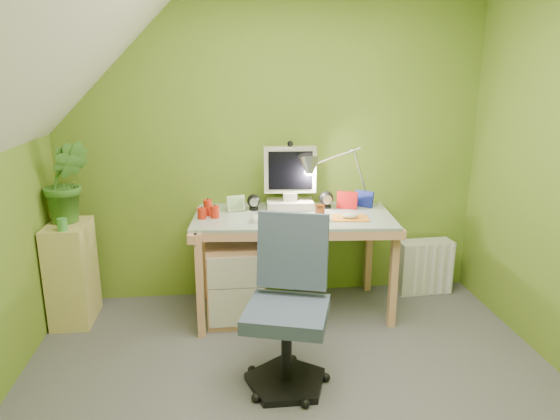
{
  "coord_description": "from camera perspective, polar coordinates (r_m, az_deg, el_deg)",
  "views": [
    {
      "loc": [
        -0.35,
        -2.26,
        1.76
      ],
      "look_at": [
        0.0,
        1.0,
        0.85
      ],
      "focal_mm": 33.0,
      "sensor_mm": 36.0,
      "label": 1
    }
  ],
  "objects": [
    {
      "name": "speaker_left",
      "position": [
        3.77,
        -2.94,
        0.88
      ],
      "size": [
        0.11,
        0.11,
        0.12
      ],
      "primitive_type": null,
      "rotation": [
        0.0,
        0.0,
        -0.2
      ],
      "color": "black",
      "rests_on": "desk"
    },
    {
      "name": "floor",
      "position": [
        2.88,
        2.32,
        -22.18
      ],
      "size": [
        3.2,
        3.2,
        0.01
      ],
      "primitive_type": "cube",
      "color": "#535358",
      "rests_on": "ground"
    },
    {
      "name": "amber_tumbler",
      "position": [
        3.6,
        4.46,
        -0.11
      ],
      "size": [
        0.08,
        0.08,
        0.09
      ],
      "primitive_type": "cylinder",
      "rotation": [
        0.0,
        0.0,
        0.17
      ],
      "color": "maroon",
      "rests_on": "desk"
    },
    {
      "name": "side_ledge",
      "position": [
        3.94,
        -22.05,
        -6.47
      ],
      "size": [
        0.27,
        0.41,
        0.72
      ],
      "primitive_type": "cube",
      "color": "#D1BD6E",
      "rests_on": "floor"
    },
    {
      "name": "desk",
      "position": [
        3.78,
        1.4,
        -5.98
      ],
      "size": [
        1.45,
        0.8,
        0.75
      ],
      "primitive_type": null,
      "rotation": [
        0.0,
        0.0,
        -0.08
      ],
      "color": "tan",
      "rests_on": "floor"
    },
    {
      "name": "mouse",
      "position": [
        3.59,
        7.76,
        -0.65
      ],
      "size": [
        0.12,
        0.08,
        0.04
      ],
      "primitive_type": "ellipsoid",
      "rotation": [
        0.0,
        0.0,
        0.09
      ],
      "color": "silver",
      "rests_on": "mousepad"
    },
    {
      "name": "candle_cluster",
      "position": [
        3.63,
        -8.01,
        0.11
      ],
      "size": [
        0.17,
        0.15,
        0.11
      ],
      "primitive_type": null,
      "rotation": [
        0.0,
        0.0,
        -0.15
      ],
      "color": "red",
      "rests_on": "desk"
    },
    {
      "name": "slope_ceiling",
      "position": [
        2.35,
        -23.17,
        16.57
      ],
      "size": [
        1.1,
        3.2,
        1.1
      ],
      "primitive_type": "cube",
      "color": "white",
      "rests_on": "wall_left"
    },
    {
      "name": "desk_lamp",
      "position": [
        3.84,
        7.81,
        5.09
      ],
      "size": [
        0.64,
        0.36,
        0.65
      ],
      "primitive_type": null,
      "rotation": [
        0.0,
        0.0,
        -0.18
      ],
      "color": "silver",
      "rests_on": "desk"
    },
    {
      "name": "keyboard",
      "position": [
        3.51,
        0.45,
        -1.01
      ],
      "size": [
        0.42,
        0.18,
        0.02
      ],
      "primitive_type": "cube",
      "rotation": [
        0.0,
        0.0,
        -0.11
      ],
      "color": "white",
      "rests_on": "desk"
    },
    {
      "name": "green_cup",
      "position": [
        3.67,
        -22.98,
        -1.48
      ],
      "size": [
        0.07,
        0.07,
        0.08
      ],
      "primitive_type": "cylinder",
      "rotation": [
        0.0,
        0.0,
        -0.09
      ],
      "color": "green",
      "rests_on": "side_ledge"
    },
    {
      "name": "mousepad",
      "position": [
        3.6,
        7.75,
        -0.89
      ],
      "size": [
        0.27,
        0.21,
        0.01
      ],
      "primitive_type": "cube",
      "rotation": [
        0.0,
        0.0,
        -0.13
      ],
      "color": "orange",
      "rests_on": "desk"
    },
    {
      "name": "photo_frame_green",
      "position": [
        3.75,
        -4.91,
        0.74
      ],
      "size": [
        0.13,
        0.06,
        0.12
      ],
      "primitive_type": "cube",
      "rotation": [
        0.0,
        0.0,
        0.29
      ],
      "color": "#9FB87E",
      "rests_on": "desk"
    },
    {
      "name": "wall_back",
      "position": [
        3.91,
        -0.96,
        7.29
      ],
      "size": [
        3.2,
        0.01,
        2.4
      ],
      "primitive_type": "cube",
      "color": "olive",
      "rests_on": "floor"
    },
    {
      "name": "radiator",
      "position": [
        4.32,
        15.68,
        -6.05
      ],
      "size": [
        0.44,
        0.2,
        0.43
      ],
      "primitive_type": "cube",
      "rotation": [
        0.0,
        0.0,
        0.07
      ],
      "color": "silver",
      "rests_on": "floor"
    },
    {
      "name": "monitor",
      "position": [
        3.78,
        1.1,
        3.7
      ],
      "size": [
        0.36,
        0.22,
        0.48
      ],
      "primitive_type": null,
      "rotation": [
        0.0,
        0.0,
        -0.05
      ],
      "color": "#B7B4A5",
      "rests_on": "desk"
    },
    {
      "name": "photo_frame_red",
      "position": [
        3.83,
        7.45,
        1.1
      ],
      "size": [
        0.15,
        0.07,
        0.13
      ],
      "primitive_type": "cube",
      "rotation": [
        0.0,
        0.0,
        -0.34
      ],
      "color": "#B71313",
      "rests_on": "desk"
    },
    {
      "name": "photo_frame_blue",
      "position": [
        3.91,
        9.31,
        1.24
      ],
      "size": [
        0.12,
        0.1,
        0.12
      ],
      "primitive_type": "cube",
      "rotation": [
        0.0,
        0.0,
        -0.67
      ],
      "color": "navy",
      "rests_on": "desk"
    },
    {
      "name": "task_chair",
      "position": [
        2.89,
        0.74,
        -11.26
      ],
      "size": [
        0.63,
        0.63,
        0.91
      ],
      "primitive_type": null,
      "rotation": [
        0.0,
        0.0,
        -0.29
      ],
      "color": "#3C4A63",
      "rests_on": "floor"
    },
    {
      "name": "speaker_right",
      "position": [
        3.84,
        5.13,
        1.19
      ],
      "size": [
        0.13,
        0.13,
        0.13
      ],
      "primitive_type": null,
      "rotation": [
        0.0,
        0.0,
        0.21
      ],
      "color": "black",
      "rests_on": "desk"
    },
    {
      "name": "potted_plant",
      "position": [
        3.8,
        -22.59,
        2.89
      ],
      "size": [
        0.36,
        0.31,
        0.57
      ],
      "primitive_type": "imported",
      "rotation": [
        0.0,
        0.0,
        0.21
      ],
      "color": "#3A7025",
      "rests_on": "side_ledge"
    }
  ]
}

